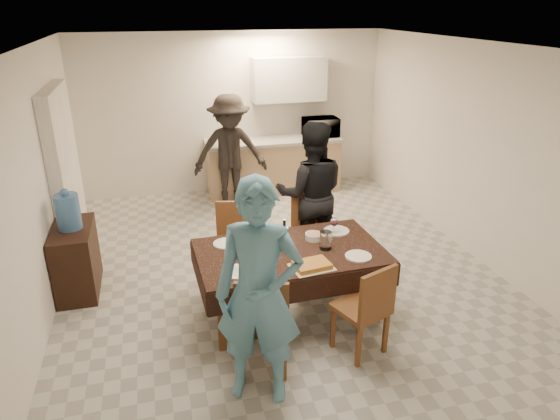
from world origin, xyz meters
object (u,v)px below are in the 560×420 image
(dining_table, at_px, (290,253))
(water_jug, at_px, (68,212))
(wine_bottle, at_px, (284,234))
(person_far, at_px, (311,194))
(console, at_px, (76,260))
(water_pitcher, at_px, (326,240))
(microwave, at_px, (321,127))
(person_near, at_px, (259,295))
(person_kitchen, at_px, (230,152))
(savoury_tart, at_px, (312,265))

(dining_table, relative_size, water_jug, 4.94)
(wine_bottle, bearing_deg, person_far, 59.04)
(console, relative_size, water_pitcher, 4.47)
(water_pitcher, bearing_deg, console, 156.92)
(person_far, bearing_deg, microwave, -98.57)
(console, height_order, water_pitcher, water_pitcher)
(person_near, distance_m, person_kitchen, 4.19)
(person_near, xyz_separation_m, person_kitchen, (0.47, 4.17, -0.06))
(savoury_tart, xyz_separation_m, person_kitchen, (-0.18, 3.50, 0.13))
(wine_bottle, relative_size, person_near, 0.17)
(console, bearing_deg, wine_bottle, -24.67)
(water_jug, xyz_separation_m, person_kitchen, (2.08, 2.09, -0.07))
(person_kitchen, bearing_deg, person_near, -96.38)
(dining_table, distance_m, person_kitchen, 3.12)
(dining_table, height_order, water_jug, water_jug)
(person_kitchen, bearing_deg, dining_table, -88.45)
(wine_bottle, xyz_separation_m, person_near, (-0.50, -1.10, 0.06))
(savoury_tart, bearing_deg, wine_bottle, 109.23)
(microwave, relative_size, person_far, 0.32)
(water_jug, height_order, water_pitcher, water_jug)
(water_jug, relative_size, wine_bottle, 1.19)
(dining_table, distance_m, wine_bottle, 0.21)
(dining_table, relative_size, water_pitcher, 10.19)
(savoury_tart, xyz_separation_m, person_far, (0.45, 1.43, 0.14))
(dining_table, distance_m, water_pitcher, 0.38)
(console, distance_m, water_jug, 0.57)
(water_jug, height_order, person_kitchen, person_kitchen)
(water_pitcher, distance_m, microwave, 3.81)
(wine_bottle, bearing_deg, savoury_tart, -70.77)
(water_jug, distance_m, wine_bottle, 2.33)
(wine_bottle, xyz_separation_m, microwave, (1.59, 3.52, 0.19))
(water_jug, relative_size, person_kitchen, 0.22)
(person_kitchen, bearing_deg, savoury_tart, -86.98)
(savoury_tart, distance_m, person_far, 1.51)
(console, relative_size, microwave, 1.46)
(water_pitcher, xyz_separation_m, savoury_tart, (-0.25, -0.33, -0.07))
(person_near, relative_size, person_far, 1.06)
(water_pitcher, xyz_separation_m, microwave, (1.19, 3.62, 0.25))
(dining_table, bearing_deg, console, 152.97)
(savoury_tart, bearing_deg, person_kitchen, 93.02)
(dining_table, height_order, water_pitcher, water_pitcher)
(water_pitcher, distance_m, person_far, 1.12)
(wine_bottle, bearing_deg, microwave, 65.72)
(person_far, distance_m, person_kitchen, 2.16)
(console, distance_m, person_far, 2.76)
(water_jug, bearing_deg, person_kitchen, 45.19)
(water_jug, bearing_deg, wine_bottle, -24.67)
(water_pitcher, height_order, person_near, person_near)
(dining_table, height_order, person_near, person_near)
(dining_table, distance_m, water_jug, 2.41)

